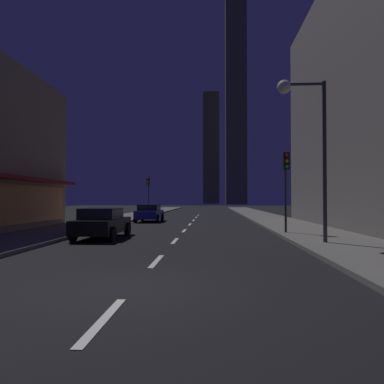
{
  "coord_description": "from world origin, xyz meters",
  "views": [
    {
      "loc": [
        1.69,
        -7.42,
        1.87
      ],
      "look_at": [
        0.0,
        21.62,
        2.47
      ],
      "focal_mm": 33.17,
      "sensor_mm": 36.0,
      "label": 1
    }
  ],
  "objects_px": {
    "traffic_light_far_left": "(148,188)",
    "car_parked_far": "(149,213)",
    "fire_hydrant_far_left": "(120,217)",
    "traffic_light_near_right": "(286,174)",
    "street_lamp_right": "(304,120)",
    "car_parked_near": "(102,223)"
  },
  "relations": [
    {
      "from": "car_parked_far",
      "to": "fire_hydrant_far_left",
      "type": "relative_size",
      "value": 6.48
    },
    {
      "from": "car_parked_far",
      "to": "traffic_light_far_left",
      "type": "height_order",
      "value": "traffic_light_far_left"
    },
    {
      "from": "traffic_light_near_right",
      "to": "traffic_light_far_left",
      "type": "relative_size",
      "value": 1.0
    },
    {
      "from": "traffic_light_near_right",
      "to": "traffic_light_far_left",
      "type": "height_order",
      "value": "same"
    },
    {
      "from": "fire_hydrant_far_left",
      "to": "street_lamp_right",
      "type": "distance_m",
      "value": 18.67
    },
    {
      "from": "car_parked_near",
      "to": "traffic_light_near_right",
      "type": "relative_size",
      "value": 1.01
    },
    {
      "from": "street_lamp_right",
      "to": "car_parked_far",
      "type": "bearing_deg",
      "value": 121.08
    },
    {
      "from": "traffic_light_far_left",
      "to": "car_parked_far",
      "type": "bearing_deg",
      "value": -79.06
    },
    {
      "from": "car_parked_far",
      "to": "traffic_light_far_left",
      "type": "distance_m",
      "value": 10.31
    },
    {
      "from": "street_lamp_right",
      "to": "fire_hydrant_far_left",
      "type": "bearing_deg",
      "value": 128.57
    },
    {
      "from": "car_parked_far",
      "to": "traffic_light_far_left",
      "type": "bearing_deg",
      "value": 100.94
    },
    {
      "from": "car_parked_near",
      "to": "fire_hydrant_far_left",
      "type": "bearing_deg",
      "value": 100.89
    },
    {
      "from": "fire_hydrant_far_left",
      "to": "traffic_light_near_right",
      "type": "relative_size",
      "value": 0.16
    },
    {
      "from": "car_parked_far",
      "to": "traffic_light_far_left",
      "type": "xyz_separation_m",
      "value": [
        -1.9,
        9.83,
        2.45
      ]
    },
    {
      "from": "car_parked_near",
      "to": "traffic_light_far_left",
      "type": "xyz_separation_m",
      "value": [
        -1.9,
        22.54,
        2.45
      ]
    },
    {
      "from": "traffic_light_far_left",
      "to": "street_lamp_right",
      "type": "relative_size",
      "value": 0.64
    },
    {
      "from": "fire_hydrant_far_left",
      "to": "traffic_light_far_left",
      "type": "height_order",
      "value": "traffic_light_far_left"
    },
    {
      "from": "car_parked_far",
      "to": "traffic_light_near_right",
      "type": "xyz_separation_m",
      "value": [
        9.1,
        -10.8,
        2.45
      ]
    },
    {
      "from": "fire_hydrant_far_left",
      "to": "car_parked_far",
      "type": "bearing_deg",
      "value": 18.18
    },
    {
      "from": "car_parked_near",
      "to": "traffic_light_far_left",
      "type": "relative_size",
      "value": 1.01
    },
    {
      "from": "car_parked_far",
      "to": "traffic_light_near_right",
      "type": "distance_m",
      "value": 14.33
    },
    {
      "from": "fire_hydrant_far_left",
      "to": "traffic_light_near_right",
      "type": "bearing_deg",
      "value": -41.38
    }
  ]
}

